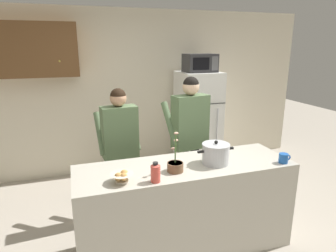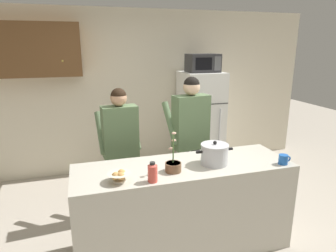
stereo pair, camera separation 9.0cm
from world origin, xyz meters
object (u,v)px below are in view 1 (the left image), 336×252
bread_bowl (122,177)px  potted_orchid (175,165)px  bottle_near_edge (156,172)px  microwave (200,63)px  coffee_mug (284,158)px  person_by_sink (190,129)px  refrigerator (198,122)px  cooking_pot (216,154)px  person_near_pot (120,140)px

bread_bowl → potted_orchid: bearing=8.2°
bread_bowl → bottle_near_edge: bearing=-15.7°
microwave → coffee_mug: microwave is taller
microwave → person_by_sink: size_ratio=0.28×
person_by_sink → potted_orchid: person_by_sink is taller
refrigerator → coffee_mug: bearing=-90.1°
person_by_sink → cooking_pot: bearing=-92.8°
person_by_sink → bottle_near_edge: person_by_sink is taller
refrigerator → coffee_mug: refrigerator is taller
refrigerator → person_by_sink: bearing=-118.4°
person_by_sink → microwave: bearing=61.1°
person_near_pot → potted_orchid: 0.97m
microwave → potted_orchid: (-1.09, -1.94, -0.80)m
bread_bowl → microwave: bearing=51.5°
cooking_pot → bread_bowl: bearing=-172.1°
refrigerator → potted_orchid: 2.25m
coffee_mug → cooking_pot: bearing=163.1°
bottle_near_edge → person_near_pot: bearing=97.2°
cooking_pot → person_by_sink: bearing=87.2°
microwave → bottle_near_edge: 2.59m
coffee_mug → bottle_near_edge: bearing=-179.6°
cooking_pot → person_near_pot: bearing=133.6°
microwave → potted_orchid: microwave is taller
potted_orchid → person_near_pot: bearing=112.0°
coffee_mug → potted_orchid: bearing=172.7°
refrigerator → microwave: microwave is taller
microwave → person_by_sink: (-0.62, -1.12, -0.71)m
bottle_near_edge → refrigerator: bearing=57.9°
person_by_sink → cooking_pot: (-0.04, -0.76, -0.04)m
microwave → bottle_near_edge: (-1.33, -2.09, -0.77)m
microwave → person_near_pot: bearing=-144.6°
person_by_sink → person_near_pot: bearing=174.6°
person_by_sink → bread_bowl: bearing=-137.7°
microwave → bread_bowl: microwave is taller
person_near_pot → potted_orchid: person_near_pot is taller
cooking_pot → coffee_mug: bearing=-16.9°
person_near_pot → person_by_sink: person_by_sink is taller
refrigerator → cooking_pot: refrigerator is taller
coffee_mug → person_by_sink: bearing=122.5°
person_near_pot → bread_bowl: (-0.14, -0.97, -0.01)m
bottle_near_edge → potted_orchid: potted_orchid is taller
cooking_pot → bottle_near_edge: (-0.67, -0.21, -0.01)m
refrigerator → person_near_pot: 1.81m
bread_bowl → potted_orchid: 0.51m
refrigerator → bread_bowl: bearing=-128.2°
person_near_pot → coffee_mug: size_ratio=12.12×
microwave → person_by_sink: 1.46m
person_near_pot → person_by_sink: bearing=-5.4°
person_near_pot → coffee_mug: (1.45, -1.04, -0.02)m
coffee_mug → bread_bowl: bread_bowl is taller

